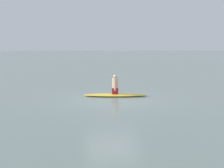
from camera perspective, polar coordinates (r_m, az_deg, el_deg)
The scene contains 3 objects.
ground_plane at distance 13.30m, azimuth -0.04°, elevation -3.24°, with size 400.00×400.00×0.00m, color slate.
surfboard at distance 14.30m, azimuth 0.62°, elevation -2.24°, with size 3.20×0.78×0.12m, color gold.
person_paddler at distance 14.23m, azimuth 0.62°, elevation -0.23°, with size 0.43×0.37×0.98m.
Camera 1 is at (12.87, -2.33, 2.45)m, focal length 45.27 mm.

